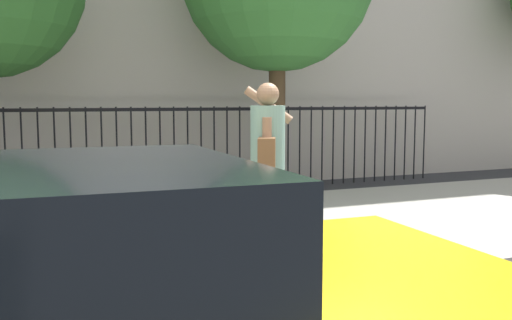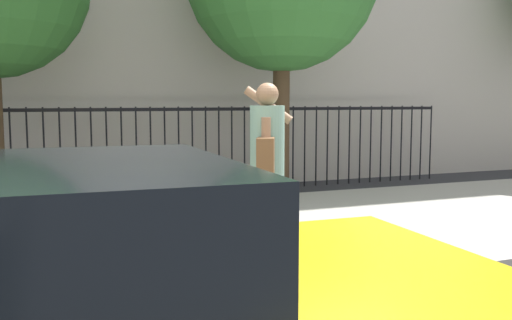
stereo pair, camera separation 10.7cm
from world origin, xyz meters
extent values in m
plane|color=#333338|center=(0.00, 0.00, 0.00)|extent=(60.00, 60.00, 0.00)
cube|color=#B2ADA3|center=(0.00, 2.20, 0.07)|extent=(28.00, 4.40, 0.15)
cube|color=black|center=(0.00, 5.90, 1.55)|extent=(12.00, 0.04, 0.06)
cylinder|color=black|center=(-2.43, 5.90, 0.80)|extent=(0.03, 0.03, 1.60)
cylinder|color=black|center=(-2.17, 5.90, 0.80)|extent=(0.03, 0.03, 1.60)
cylinder|color=black|center=(-1.91, 5.90, 0.80)|extent=(0.03, 0.03, 1.60)
cylinder|color=black|center=(-1.66, 5.90, 0.80)|extent=(0.03, 0.03, 1.60)
cylinder|color=black|center=(-1.40, 5.90, 0.80)|extent=(0.03, 0.03, 1.60)
cylinder|color=black|center=(-1.15, 5.90, 0.80)|extent=(0.03, 0.03, 1.60)
cylinder|color=black|center=(-0.89, 5.90, 0.80)|extent=(0.03, 0.03, 1.60)
cylinder|color=black|center=(-0.64, 5.90, 0.80)|extent=(0.03, 0.03, 1.60)
cylinder|color=black|center=(-0.38, 5.90, 0.80)|extent=(0.03, 0.03, 1.60)
cylinder|color=black|center=(-0.13, 5.90, 0.80)|extent=(0.03, 0.03, 1.60)
cylinder|color=black|center=(0.13, 5.90, 0.80)|extent=(0.03, 0.03, 1.60)
cylinder|color=black|center=(0.38, 5.90, 0.80)|extent=(0.03, 0.03, 1.60)
cylinder|color=black|center=(0.64, 5.90, 0.80)|extent=(0.03, 0.03, 1.60)
cylinder|color=black|center=(0.89, 5.90, 0.80)|extent=(0.03, 0.03, 1.60)
cylinder|color=black|center=(1.15, 5.90, 0.80)|extent=(0.03, 0.03, 1.60)
cylinder|color=black|center=(1.40, 5.90, 0.80)|extent=(0.03, 0.03, 1.60)
cylinder|color=black|center=(1.66, 5.90, 0.80)|extent=(0.03, 0.03, 1.60)
cylinder|color=black|center=(1.91, 5.90, 0.80)|extent=(0.03, 0.03, 1.60)
cylinder|color=black|center=(2.17, 5.90, 0.80)|extent=(0.03, 0.03, 1.60)
cylinder|color=black|center=(2.43, 5.90, 0.80)|extent=(0.03, 0.03, 1.60)
cylinder|color=black|center=(2.68, 5.90, 0.80)|extent=(0.03, 0.03, 1.60)
cylinder|color=black|center=(2.94, 5.90, 0.80)|extent=(0.03, 0.03, 1.60)
cylinder|color=black|center=(3.19, 5.90, 0.80)|extent=(0.03, 0.03, 1.60)
cylinder|color=black|center=(3.45, 5.90, 0.80)|extent=(0.03, 0.03, 1.60)
cylinder|color=black|center=(3.70, 5.90, 0.80)|extent=(0.03, 0.03, 1.60)
cylinder|color=black|center=(3.96, 5.90, 0.80)|extent=(0.03, 0.03, 1.60)
cylinder|color=black|center=(4.21, 5.90, 0.80)|extent=(0.03, 0.03, 1.60)
cylinder|color=black|center=(4.47, 5.90, 0.80)|extent=(0.03, 0.03, 1.60)
cylinder|color=black|center=(4.72, 5.90, 0.80)|extent=(0.03, 0.03, 1.60)
cylinder|color=black|center=(4.98, 5.90, 0.80)|extent=(0.03, 0.03, 1.60)
cylinder|color=black|center=(5.23, 5.90, 0.80)|extent=(0.03, 0.03, 1.60)
cylinder|color=black|center=(5.49, 5.90, 0.80)|extent=(0.03, 0.03, 1.60)
cylinder|color=black|center=(5.74, 5.90, 0.80)|extent=(0.03, 0.03, 1.60)
cylinder|color=black|center=(6.00, 5.90, 0.80)|extent=(0.03, 0.03, 1.60)
cylinder|color=black|center=(-0.69, -0.95, 0.32)|extent=(0.65, 0.24, 0.64)
cylinder|color=#936B4C|center=(0.12, 1.07, 0.54)|extent=(0.15, 0.15, 0.79)
cylinder|color=#936B4C|center=(0.04, 0.89, 0.54)|extent=(0.15, 0.15, 0.79)
cylinder|color=gray|center=(0.08, 0.98, 1.29)|extent=(0.45, 0.45, 0.72)
sphere|color=#936B4C|center=(0.08, 0.98, 1.76)|extent=(0.22, 0.22, 0.22)
cylinder|color=#936B4C|center=(0.17, 1.16, 1.66)|extent=(0.49, 0.30, 0.39)
cylinder|color=#936B4C|center=(-0.01, 0.80, 1.27)|extent=(0.09, 0.09, 0.55)
cube|color=black|center=(0.20, 1.09, 1.74)|extent=(0.04, 0.07, 0.15)
cube|color=brown|center=(-0.03, 0.75, 1.19)|extent=(0.27, 0.32, 0.34)
cube|color=#333338|center=(-2.33, 3.63, 0.35)|extent=(0.08, 0.41, 0.40)
cylinder|color=#4C3823|center=(1.94, 4.82, 1.47)|extent=(0.29, 0.29, 2.93)
camera|label=1|loc=(-2.13, -4.05, 1.69)|focal=39.37mm
camera|label=2|loc=(-2.03, -4.09, 1.69)|focal=39.37mm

